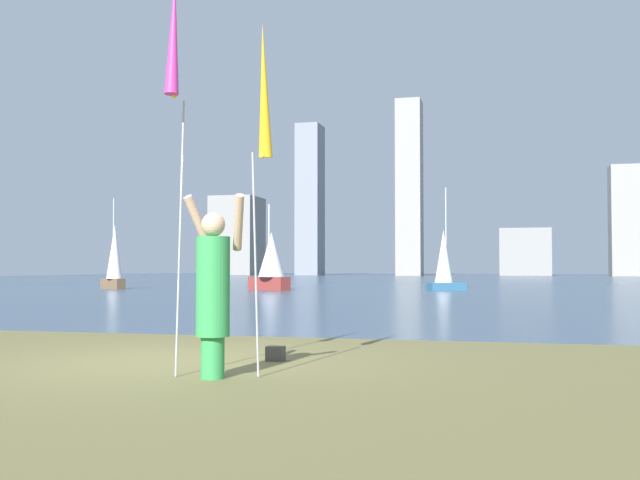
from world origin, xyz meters
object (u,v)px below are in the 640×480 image
sailboat_0 (444,263)px  sailboat_3 (271,261)px  bag (275,354)px  kite_flag_left (174,44)px  kite_flag_right (264,97)px  sailboat_1 (114,258)px  person (213,287)px

sailboat_0 → sailboat_3: size_ratio=1.19×
bag → sailboat_0: size_ratio=0.04×
bag → kite_flag_left: bearing=-111.2°
kite_flag_right → sailboat_1: sailboat_1 is taller
kite_flag_right → sailboat_3: 30.38m
sailboat_1 → sailboat_3: sailboat_1 is taller
kite_flag_left → sailboat_0: size_ratio=0.85×
kite_flag_left → sailboat_1: 34.01m
kite_flag_left → kite_flag_right: size_ratio=1.12×
sailboat_0 → sailboat_1: sailboat_0 is taller
sailboat_3 → kite_flag_right: bearing=-72.4°
kite_flag_right → sailboat_0: sailboat_0 is taller
person → sailboat_0: bearing=89.4°
person → kite_flag_left: kite_flag_left is taller
kite_flag_right → sailboat_1: bearing=122.2°
sailboat_1 → person: bearing=-58.8°
bag → sailboat_0: bearing=90.3°
person → kite_flag_left: 2.75m
person → sailboat_3: size_ratio=0.45×
kite_flag_right → sailboat_1: 34.05m
person → sailboat_0: 31.14m
bag → sailboat_3: (-8.93, 27.68, 1.43)m
person → kite_flag_right: bearing=39.6°
sailboat_0 → sailboat_1: size_ratio=1.07×
person → kite_flag_right: kite_flag_right is taller
sailboat_0 → kite_flag_left: bearing=-90.9°
kite_flag_right → sailboat_0: 30.81m
person → sailboat_1: size_ratio=0.41×
sailboat_0 → person: bearing=-90.1°
bag → sailboat_3: 29.12m
kite_flag_left → sailboat_0: (0.51, 31.23, -2.31)m
kite_flag_right → bag: bearing=101.0°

